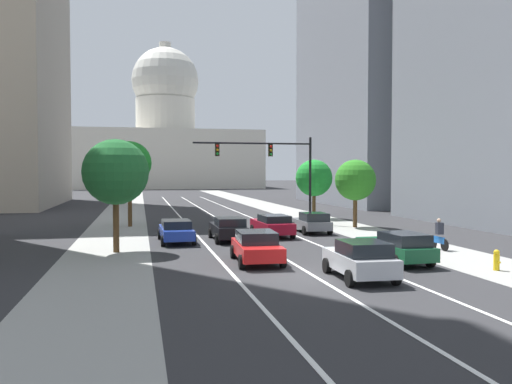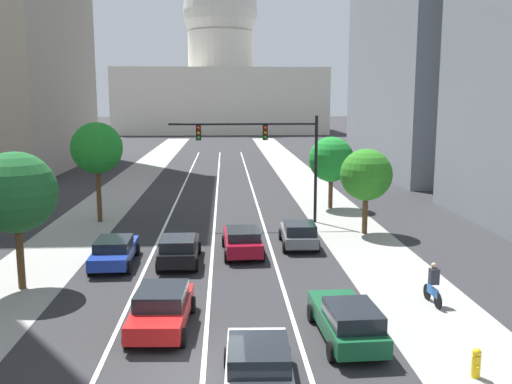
# 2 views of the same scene
# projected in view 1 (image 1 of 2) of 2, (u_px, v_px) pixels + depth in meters

# --- Properties ---
(ground_plane) EXTENTS (400.00, 400.00, 0.00)m
(ground_plane) POSITION_uv_depth(u_px,v_px,m) (201.00, 209.00, 60.87)
(ground_plane) COLOR #2B2B2D
(sidewalk_left) EXTENTS (4.39, 130.00, 0.01)m
(sidewalk_left) POSITION_uv_depth(u_px,v_px,m) (123.00, 213.00, 54.15)
(sidewalk_left) COLOR gray
(sidewalk_left) RESTS_ON ground
(sidewalk_right) EXTENTS (4.39, 130.00, 0.01)m
(sidewalk_right) POSITION_uv_depth(u_px,v_px,m) (285.00, 211.00, 57.83)
(sidewalk_right) COLOR gray
(sidewalk_right) RESTS_ON ground
(lane_stripe_left) EXTENTS (0.16, 90.00, 0.01)m
(lane_stripe_left) POSITION_uv_depth(u_px,v_px,m) (184.00, 221.00, 45.54)
(lane_stripe_left) COLOR white
(lane_stripe_left) RESTS_ON ground
(lane_stripe_center) EXTENTS (0.16, 90.00, 0.01)m
(lane_stripe_center) POSITION_uv_depth(u_px,v_px,m) (221.00, 220.00, 46.23)
(lane_stripe_center) COLOR white
(lane_stripe_center) RESTS_ON ground
(lane_stripe_right) EXTENTS (0.16, 90.00, 0.01)m
(lane_stripe_right) POSITION_uv_depth(u_px,v_px,m) (257.00, 220.00, 46.91)
(lane_stripe_right) COLOR white
(lane_stripe_right) RESTS_ON ground
(capitol_building) EXTENTS (48.59, 28.26, 38.87)m
(capitol_building) POSITION_uv_depth(u_px,v_px,m) (166.00, 141.00, 142.40)
(capitol_building) COLOR beige
(capitol_building) RESTS_ON ground
(car_gray) EXTENTS (2.07, 4.24, 1.45)m
(car_gray) POSITION_uv_depth(u_px,v_px,m) (312.00, 222.00, 36.82)
(car_gray) COLOR slate
(car_gray) RESTS_ON ground
(car_green) EXTENTS (2.11, 4.82, 1.48)m
(car_green) POSITION_uv_depth(u_px,v_px,m) (397.00, 247.00, 24.69)
(car_green) COLOR #14512D
(car_green) RESTS_ON ground
(car_red) EXTENTS (2.25, 4.54, 1.48)m
(car_red) POSITION_uv_depth(u_px,v_px,m) (256.00, 246.00, 24.75)
(car_red) COLOR red
(car_red) RESTS_ON ground
(car_crimson) EXTENTS (2.19, 4.69, 1.45)m
(car_crimson) POSITION_uv_depth(u_px,v_px,m) (272.00, 225.00, 34.81)
(car_crimson) COLOR maroon
(car_crimson) RESTS_ON ground
(car_silver) EXTENTS (2.14, 4.07, 1.55)m
(car_silver) POSITION_uv_depth(u_px,v_px,m) (360.00, 259.00, 20.91)
(car_silver) COLOR #B2B5BA
(car_silver) RESTS_ON ground
(car_black) EXTENTS (2.00, 4.58, 1.48)m
(car_black) POSITION_uv_depth(u_px,v_px,m) (228.00, 228.00, 32.59)
(car_black) COLOR black
(car_black) RESTS_ON ground
(car_blue) EXTENTS (2.08, 4.80, 1.36)m
(car_blue) POSITION_uv_depth(u_px,v_px,m) (176.00, 230.00, 31.90)
(car_blue) COLOR #1E389E
(car_blue) RESTS_ON ground
(traffic_signal_mast) EXTENTS (9.65, 0.39, 7.06)m
(traffic_signal_mast) POSITION_uv_depth(u_px,v_px,m) (274.00, 161.00, 42.46)
(traffic_signal_mast) COLOR black
(traffic_signal_mast) RESTS_ON ground
(fire_hydrant) EXTENTS (0.26, 0.35, 0.91)m
(fire_hydrant) POSITION_uv_depth(u_px,v_px,m) (497.00, 260.00, 22.77)
(fire_hydrant) COLOR yellow
(fire_hydrant) RESTS_ON ground
(cyclist) EXTENTS (0.38, 1.70, 1.72)m
(cyclist) POSITION_uv_depth(u_px,v_px,m) (439.00, 234.00, 28.77)
(cyclist) COLOR black
(cyclist) RESTS_ON ground
(street_tree_far_right) EXTENTS (3.35, 3.35, 5.38)m
(street_tree_far_right) POSITION_uv_depth(u_px,v_px,m) (314.00, 178.00, 48.16)
(street_tree_far_right) COLOR #51381E
(street_tree_far_right) RESTS_ON ground
(street_tree_mid_left) EXTENTS (3.47, 3.47, 5.98)m
(street_tree_mid_left) POSITION_uv_depth(u_px,v_px,m) (116.00, 172.00, 27.80)
(street_tree_mid_left) COLOR #51381E
(street_tree_mid_left) RESTS_ON ground
(street_tree_near_left) EXTENTS (3.37, 3.37, 6.64)m
(street_tree_near_left) POSITION_uv_depth(u_px,v_px,m) (130.00, 163.00, 40.98)
(street_tree_near_left) COLOR #51381E
(street_tree_near_left) RESTS_ON ground
(street_tree_mid_right) EXTENTS (3.13, 3.13, 5.20)m
(street_tree_mid_right) POSITION_uv_depth(u_px,v_px,m) (355.00, 180.00, 40.45)
(street_tree_mid_right) COLOR #51381E
(street_tree_mid_right) RESTS_ON ground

